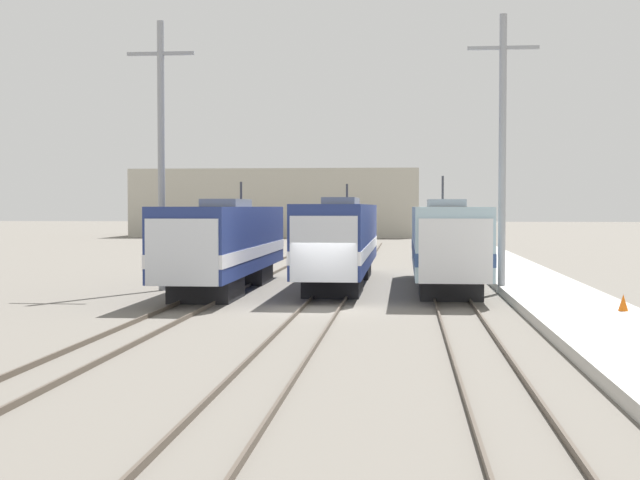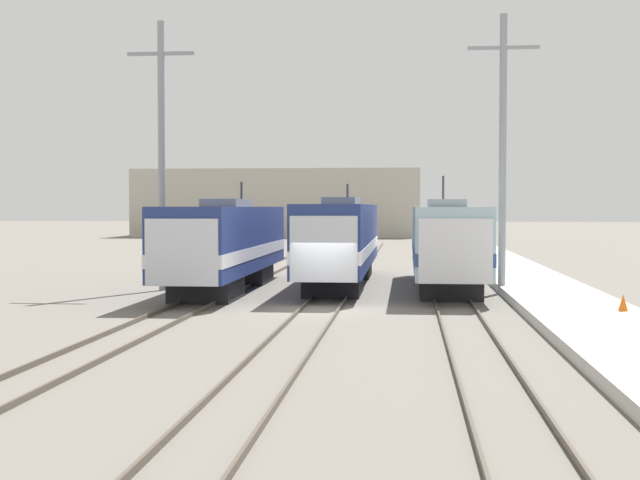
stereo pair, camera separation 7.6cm
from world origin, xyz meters
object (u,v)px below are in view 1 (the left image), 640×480
object	(u,v)px
locomotive_center	(341,240)
locomotive_far_right	(446,243)
catenary_tower_right	(502,149)
catenary_tower_left	(161,151)
traffic_cone	(623,303)
locomotive_far_left	(225,244)

from	to	relation	value
locomotive_center	locomotive_far_right	xyz separation A→B (m)	(5.09, -1.61, -0.05)
locomotive_center	catenary_tower_right	world-z (taller)	catenary_tower_right
locomotive_far_right	catenary_tower_left	world-z (taller)	catenary_tower_left
locomotive_far_right	catenary_tower_left	distance (m)	13.99
catenary_tower_right	traffic_cone	xyz separation A→B (m)	(3.07, -9.51, -5.86)
catenary_tower_left	locomotive_far_left	bearing A→B (deg)	-5.30
catenary_tower_right	traffic_cone	world-z (taller)	catenary_tower_right
catenary_tower_right	locomotive_center	bearing A→B (deg)	156.38
catenary_tower_left	catenary_tower_right	bearing A→B (deg)	0.00
locomotive_far_right	catenary_tower_left	bearing A→B (deg)	-172.82
catenary_tower_left	traffic_cone	world-z (taller)	catenary_tower_left
locomotive_far_left	locomotive_far_right	bearing A→B (deg)	10.80
locomotive_far_left	catenary_tower_left	bearing A→B (deg)	174.70
locomotive_far_left	catenary_tower_left	distance (m)	5.27
catenary_tower_right	traffic_cone	size ratio (longest dim) A/B	21.80
locomotive_far_right	catenary_tower_right	distance (m)	5.21
locomotive_far_right	catenary_tower_right	bearing A→B (deg)	-34.74
locomotive_far_right	catenary_tower_left	size ratio (longest dim) A/B	1.34
locomotive_center	catenary_tower_right	distance (m)	9.22
locomotive_center	traffic_cone	bearing A→B (deg)	-50.45
locomotive_center	locomotive_far_right	world-z (taller)	locomotive_far_right
locomotive_center	catenary_tower_right	bearing A→B (deg)	-23.62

